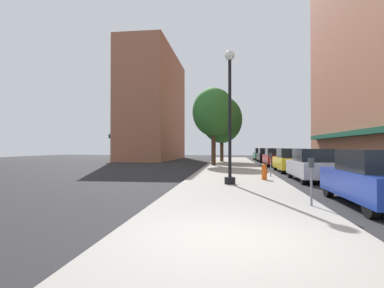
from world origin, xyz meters
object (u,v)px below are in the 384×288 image
(fire_hydrant, at_px, (264,172))
(tree_mid, at_px, (222,120))
(car_green, at_px, (261,154))
(lamppost, at_px, (230,114))
(car_silver, at_px, (312,165))
(car_red, at_px, (275,157))
(car_black, at_px, (266,155))
(car_blue, at_px, (375,179))
(tree_near, at_px, (214,112))
(car_yellow, at_px, (290,161))
(parking_meter_far, at_px, (311,176))
(parking_meter_near, at_px, (271,162))

(fire_hydrant, distance_m, tree_mid, 20.27)
(tree_mid, relative_size, car_green, 1.76)
(lamppost, bearing_deg, car_silver, 33.23)
(fire_hydrant, bearing_deg, car_red, 79.72)
(fire_hydrant, relative_size, car_black, 0.18)
(car_blue, distance_m, car_red, 19.68)
(lamppost, xyz_separation_m, tree_near, (-1.50, 14.14, 1.77))
(car_blue, bearing_deg, car_yellow, 87.86)
(car_green, bearing_deg, parking_meter_far, -92.85)
(car_silver, bearing_deg, car_black, 90.07)
(parking_meter_near, relative_size, car_green, 0.30)
(lamppost, distance_m, car_green, 29.15)
(lamppost, distance_m, car_silver, 5.54)
(car_silver, xyz_separation_m, car_yellow, (0.00, 5.70, 0.00))
(car_silver, relative_size, car_red, 1.00)
(fire_hydrant, relative_size, car_red, 0.18)
(parking_meter_near, height_order, car_silver, car_silver)
(tree_near, bearing_deg, parking_meter_far, -78.80)
(tree_near, xyz_separation_m, car_red, (5.68, 1.56, -4.16))
(tree_near, distance_m, car_blue, 19.44)
(parking_meter_near, height_order, car_yellow, car_yellow)
(tree_mid, xyz_separation_m, car_red, (5.13, -5.94, -4.15))
(lamppost, relative_size, tree_mid, 0.78)
(lamppost, xyz_separation_m, parking_meter_near, (2.23, 3.67, -2.25))
(tree_mid, distance_m, car_green, 9.71)
(car_blue, bearing_deg, fire_hydrant, 110.24)
(parking_meter_near, distance_m, car_red, 12.18)
(tree_near, bearing_deg, car_black, 56.94)
(parking_meter_near, relative_size, car_black, 0.30)
(lamppost, bearing_deg, car_green, 81.73)
(car_black, bearing_deg, car_silver, -89.43)
(parking_meter_near, distance_m, car_blue, 7.89)
(fire_hydrant, distance_m, car_yellow, 6.87)
(car_red, xyz_separation_m, car_black, (0.00, 7.16, 0.00))
(car_red, xyz_separation_m, car_green, (0.00, 13.05, 0.00))
(car_black, bearing_deg, car_green, 90.57)
(parking_meter_far, xyz_separation_m, car_yellow, (1.95, 13.12, -0.14))
(lamppost, bearing_deg, car_black, 79.63)
(fire_hydrant, height_order, tree_mid, tree_mid)
(car_blue, bearing_deg, car_red, 87.86)
(fire_hydrant, relative_size, parking_meter_near, 0.60)
(fire_hydrant, bearing_deg, tree_mid, 97.72)
(fire_hydrant, distance_m, car_blue, 6.51)
(lamppost, relative_size, tree_near, 0.83)
(parking_meter_near, bearing_deg, tree_near, 109.59)
(parking_meter_far, relative_size, car_black, 0.30)
(car_red, relative_size, car_green, 1.00)
(tree_near, bearing_deg, car_yellow, -45.11)
(tree_mid, relative_size, car_silver, 1.76)
(fire_hydrant, xyz_separation_m, car_green, (2.48, 26.72, 0.29))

